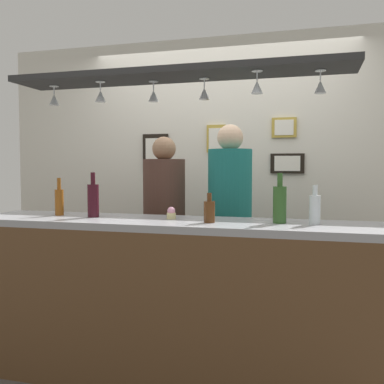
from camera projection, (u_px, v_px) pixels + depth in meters
name	position (u px, v px, depth m)	size (l,w,h in m)	color
ground_plane	(188.00, 358.00, 3.12)	(8.00, 8.00, 0.00)	#4C4742
back_wall	(220.00, 176.00, 4.10)	(4.40, 0.06, 2.60)	silver
bar_counter	(165.00, 280.00, 2.59)	(2.70, 0.55, 1.05)	#99999E
overhead_glass_rack	(175.00, 74.00, 2.71)	(2.20, 0.36, 0.04)	black
hanging_wineglass_far_left	(54.00, 99.00, 2.99)	(0.07, 0.07, 0.13)	silver
hanging_wineglass_left	(100.00, 95.00, 2.84)	(0.07, 0.07, 0.13)	silver
hanging_wineglass_center_left	(154.00, 95.00, 2.83)	(0.07, 0.07, 0.13)	silver
hanging_wineglass_center	(204.00, 93.00, 2.74)	(0.07, 0.07, 0.13)	silver
hanging_wineglass_center_right	(257.00, 86.00, 2.52)	(0.07, 0.07, 0.13)	silver
hanging_wineglass_right	(320.00, 86.00, 2.51)	(0.07, 0.07, 0.13)	silver
person_left_brown_shirt	(164.00, 217.00, 3.49)	(0.34, 0.34, 1.63)	#2D334C
person_right_teal_shirt	(230.00, 212.00, 3.34)	(0.34, 0.34, 1.71)	#2D334C
bottle_beer_brown_stubby	(209.00, 211.00, 2.59)	(0.07, 0.07, 0.18)	#512D14
bottle_soda_clear	(315.00, 209.00, 2.51)	(0.06, 0.06, 0.23)	silver
bottle_beer_amber_tall	(59.00, 201.00, 2.98)	(0.06, 0.06, 0.26)	brown
bottle_champagne_green	(280.00, 203.00, 2.57)	(0.08, 0.08, 0.30)	#2D5623
bottle_wine_dark_red	(93.00, 200.00, 2.87)	(0.08, 0.08, 0.30)	#380F19
cupcake	(171.00, 213.00, 2.78)	(0.06, 0.06, 0.08)	beige
picture_frame_crest	(216.00, 139.00, 4.04)	(0.18, 0.02, 0.26)	#B29338
picture_frame_lower_pair	(287.00, 163.00, 3.88)	(0.30, 0.02, 0.18)	black
picture_frame_caricature	(156.00, 151.00, 4.21)	(0.26, 0.02, 0.34)	black
picture_frame_upper_small	(284.00, 127.00, 3.87)	(0.22, 0.02, 0.18)	#B29338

